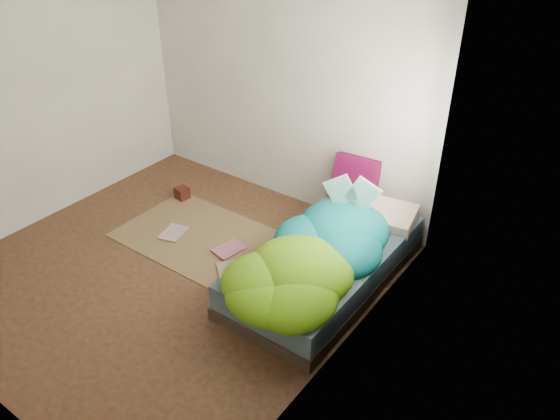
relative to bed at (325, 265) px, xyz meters
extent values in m
cube|color=#422719|center=(-1.22, -0.72, -0.17)|extent=(3.50, 3.50, 0.00)
cube|color=beige|center=(-1.22, 1.03, 1.13)|extent=(3.50, 0.04, 2.60)
cube|color=beige|center=(-2.97, -0.72, 1.13)|extent=(0.04, 3.50, 2.60)
cube|color=beige|center=(0.53, -0.72, 1.13)|extent=(0.04, 3.50, 2.60)
cube|color=white|center=(0.52, 0.18, 1.23)|extent=(0.01, 1.00, 1.20)
cube|color=#352B1D|center=(0.00, 0.00, -0.11)|extent=(1.00, 2.00, 0.12)
cube|color=#43546C|center=(0.00, 0.00, 0.06)|extent=(0.98, 1.96, 0.22)
cube|color=brown|center=(-1.37, -0.17, -0.16)|extent=(1.60, 1.10, 0.01)
cube|color=silver|center=(0.18, 0.70, 0.24)|extent=(0.65, 0.46, 0.14)
cube|color=#470420|center=(-0.24, 0.91, 0.39)|extent=(0.46, 0.19, 0.45)
cube|color=#36190C|center=(-2.05, 0.27, -0.09)|extent=(0.15, 0.15, 0.13)
imported|color=silver|center=(-1.72, -0.32, -0.15)|extent=(0.28, 0.34, 0.02)
imported|color=#D07891|center=(-1.08, -0.16, -0.14)|extent=(0.27, 0.33, 0.03)
imported|color=tan|center=(-0.83, -0.51, -0.15)|extent=(0.33, 0.32, 0.02)
camera|label=1|loc=(1.95, -3.35, 2.97)|focal=35.00mm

